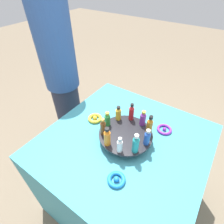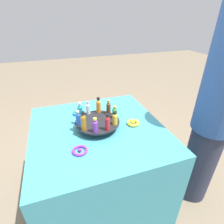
{
  "view_description": "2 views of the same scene",
  "coord_description": "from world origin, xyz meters",
  "px_view_note": "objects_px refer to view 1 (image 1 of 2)",
  "views": [
    {
      "loc": [
        -0.33,
        0.63,
        1.59
      ],
      "look_at": [
        0.13,
        -0.04,
        0.89
      ],
      "focal_mm": 28.0,
      "sensor_mm": 36.0,
      "label": 1
    },
    {
      "loc": [
        -0.24,
        -1.06,
        1.49
      ],
      "look_at": [
        0.1,
        -0.03,
        0.88
      ],
      "focal_mm": 28.0,
      "sensor_mm": 36.0,
      "label": 2
    }
  ],
  "objects_px": {
    "bottle_brown": "(103,127)",
    "ribbon_bow_purple": "(164,129)",
    "bottle_red": "(131,112)",
    "bottle_clear": "(120,145)",
    "display_stand": "(126,135)",
    "person_figure": "(60,70)",
    "bottle_amber": "(149,126)",
    "bottle_gold": "(118,113)",
    "bottle_blue": "(147,138)",
    "ribbon_bow_gold": "(95,118)",
    "bottle_orange": "(107,137)",
    "bottle_green": "(108,119)",
    "bottle_purple": "(143,118)",
    "ribbon_bow_blue": "(116,180)",
    "bottle_teal": "(136,144)"
  },
  "relations": [
    {
      "from": "bottle_brown",
      "to": "ribbon_bow_purple",
      "type": "bearing_deg",
      "value": -133.82
    },
    {
      "from": "bottle_red",
      "to": "bottle_clear",
      "type": "bearing_deg",
      "value": 106.57
    },
    {
      "from": "display_stand",
      "to": "person_figure",
      "type": "distance_m",
      "value": 0.87
    },
    {
      "from": "bottle_amber",
      "to": "bottle_red",
      "type": "height_order",
      "value": "bottle_amber"
    },
    {
      "from": "bottle_amber",
      "to": "bottle_gold",
      "type": "xyz_separation_m",
      "value": [
        0.22,
        -0.01,
        -0.02
      ]
    },
    {
      "from": "bottle_blue",
      "to": "bottle_red",
      "type": "xyz_separation_m",
      "value": [
        0.17,
        -0.13,
        0.01
      ]
    },
    {
      "from": "ribbon_bow_gold",
      "to": "bottle_orange",
      "type": "bearing_deg",
      "value": 143.86
    },
    {
      "from": "bottle_blue",
      "to": "bottle_green",
      "type": "bearing_deg",
      "value": -1.43
    },
    {
      "from": "bottle_red",
      "to": "ribbon_bow_gold",
      "type": "distance_m",
      "value": 0.27
    },
    {
      "from": "ribbon_bow_gold",
      "to": "bottle_blue",
      "type": "bearing_deg",
      "value": 174.06
    },
    {
      "from": "bottle_gold",
      "to": "bottle_purple",
      "type": "bearing_deg",
      "value": -163.43
    },
    {
      "from": "bottle_brown",
      "to": "bottle_amber",
      "type": "bearing_deg",
      "value": -145.43
    },
    {
      "from": "display_stand",
      "to": "bottle_gold",
      "type": "relative_size",
      "value": 3.16
    },
    {
      "from": "ribbon_bow_blue",
      "to": "bottle_blue",
      "type": "bearing_deg",
      "value": -97.32
    },
    {
      "from": "ribbon_bow_gold",
      "to": "ribbon_bow_blue",
      "type": "bearing_deg",
      "value": 141.85
    },
    {
      "from": "bottle_brown",
      "to": "bottle_blue",
      "type": "bearing_deg",
      "value": -163.43
    },
    {
      "from": "bottle_teal",
      "to": "ribbon_bow_gold",
      "type": "bearing_deg",
      "value": -17.68
    },
    {
      "from": "bottle_blue",
      "to": "bottle_green",
      "type": "relative_size",
      "value": 1.09
    },
    {
      "from": "bottle_teal",
      "to": "ribbon_bow_blue",
      "type": "relative_size",
      "value": 1.37
    },
    {
      "from": "bottle_teal",
      "to": "bottle_gold",
      "type": "bearing_deg",
      "value": -37.43
    },
    {
      "from": "bottle_amber",
      "to": "bottle_green",
      "type": "relative_size",
      "value": 1.39
    },
    {
      "from": "bottle_amber",
      "to": "ribbon_bow_gold",
      "type": "xyz_separation_m",
      "value": [
        0.38,
        0.04,
        -0.11
      ]
    },
    {
      "from": "bottle_blue",
      "to": "bottle_amber",
      "type": "bearing_deg",
      "value": -73.43
    },
    {
      "from": "bottle_gold",
      "to": "bottle_green",
      "type": "bearing_deg",
      "value": 70.57
    },
    {
      "from": "ribbon_bow_gold",
      "to": "bottle_clear",
      "type": "bearing_deg",
      "value": 151.57
    },
    {
      "from": "bottle_blue",
      "to": "ribbon_bow_purple",
      "type": "xyz_separation_m",
      "value": [
        -0.04,
        -0.22,
        -0.1
      ]
    },
    {
      "from": "bottle_gold",
      "to": "ribbon_bow_blue",
      "type": "bearing_deg",
      "value": 121.84
    },
    {
      "from": "bottle_amber",
      "to": "bottle_brown",
      "type": "distance_m",
      "value": 0.27
    },
    {
      "from": "bottle_purple",
      "to": "bottle_brown",
      "type": "xyz_separation_m",
      "value": [
        0.16,
        0.2,
        0.01
      ]
    },
    {
      "from": "bottle_clear",
      "to": "ribbon_bow_purple",
      "type": "distance_m",
      "value": 0.38
    },
    {
      "from": "bottle_purple",
      "to": "bottle_orange",
      "type": "bearing_deg",
      "value": 70.57
    },
    {
      "from": "bottle_brown",
      "to": "person_figure",
      "type": "bearing_deg",
      "value": -25.04
    },
    {
      "from": "bottle_amber",
      "to": "bottle_gold",
      "type": "bearing_deg",
      "value": -1.43
    },
    {
      "from": "display_stand",
      "to": "bottle_gold",
      "type": "bearing_deg",
      "value": -37.43
    },
    {
      "from": "bottle_blue",
      "to": "bottle_green",
      "type": "distance_m",
      "value": 0.27
    },
    {
      "from": "bottle_gold",
      "to": "bottle_clear",
      "type": "distance_m",
      "value": 0.26
    },
    {
      "from": "bottle_red",
      "to": "person_figure",
      "type": "height_order",
      "value": "person_figure"
    },
    {
      "from": "bottle_green",
      "to": "ribbon_bow_purple",
      "type": "bearing_deg",
      "value": -145.05
    },
    {
      "from": "bottle_teal",
      "to": "bottle_brown",
      "type": "bearing_deg",
      "value": -1.43
    },
    {
      "from": "bottle_purple",
      "to": "person_figure",
      "type": "distance_m",
      "value": 0.88
    },
    {
      "from": "bottle_red",
      "to": "ribbon_bow_purple",
      "type": "xyz_separation_m",
      "value": [
        -0.21,
        -0.09,
        -0.11
      ]
    },
    {
      "from": "bottle_teal",
      "to": "bottle_clear",
      "type": "distance_m",
      "value": 0.08
    },
    {
      "from": "ribbon_bow_blue",
      "to": "bottle_red",
      "type": "bearing_deg",
      "value": -69.89
    },
    {
      "from": "bottle_clear",
      "to": "display_stand",
      "type": "bearing_deg",
      "value": -73.43
    },
    {
      "from": "bottle_teal",
      "to": "display_stand",
      "type": "bearing_deg",
      "value": -37.43
    },
    {
      "from": "bottle_clear",
      "to": "bottle_green",
      "type": "bearing_deg",
      "value": -37.43
    },
    {
      "from": "bottle_brown",
      "to": "ribbon_bow_blue",
      "type": "distance_m",
      "value": 0.3
    },
    {
      "from": "bottle_amber",
      "to": "bottle_purple",
      "type": "xyz_separation_m",
      "value": [
        0.07,
        -0.05,
        -0.01
      ]
    },
    {
      "from": "bottle_brown",
      "to": "person_figure",
      "type": "height_order",
      "value": "person_figure"
    },
    {
      "from": "person_figure",
      "to": "bottle_green",
      "type": "bearing_deg",
      "value": -2.87
    }
  ]
}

